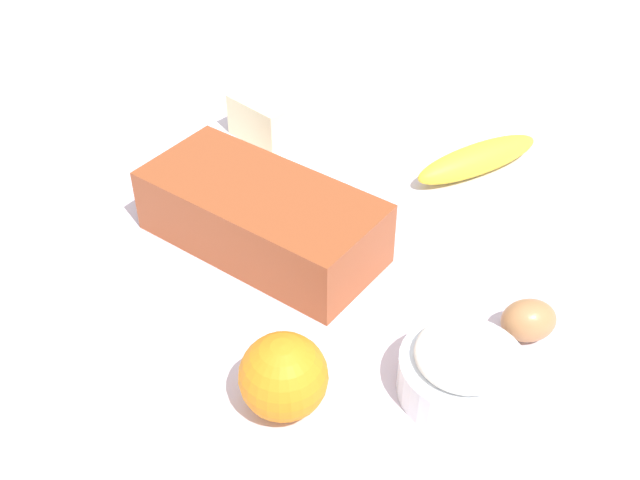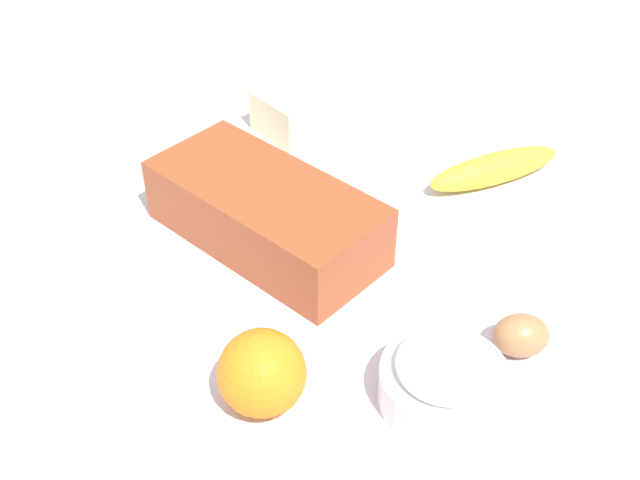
{
  "view_description": "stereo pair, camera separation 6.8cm",
  "coord_description": "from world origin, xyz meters",
  "views": [
    {
      "loc": [
        -0.5,
        0.45,
        0.59
      ],
      "look_at": [
        0.0,
        0.0,
        0.04
      ],
      "focal_mm": 44.18,
      "sensor_mm": 36.0,
      "label": 1
    },
    {
      "loc": [
        -0.54,
        0.39,
        0.59
      ],
      "look_at": [
        0.0,
        0.0,
        0.04
      ],
      "focal_mm": 44.18,
      "sensor_mm": 36.0,
      "label": 2
    }
  ],
  "objects": [
    {
      "name": "ground_plane",
      "position": [
        0.0,
        0.0,
        -0.01
      ],
      "size": [
        2.4,
        2.4,
        0.02
      ],
      "primitive_type": "cube",
      "color": "silver"
    },
    {
      "name": "loaf_pan",
      "position": [
        0.08,
        0.02,
        0.04
      ],
      "size": [
        0.3,
        0.18,
        0.08
      ],
      "rotation": [
        0.0,
        0.0,
        0.21
      ],
      "color": "#9E4723",
      "rests_on": "ground_plane"
    },
    {
      "name": "flour_bowl",
      "position": [
        -0.22,
        0.02,
        0.03
      ],
      "size": [
        0.12,
        0.12,
        0.07
      ],
      "color": "white",
      "rests_on": "ground_plane"
    },
    {
      "name": "banana",
      "position": [
        0.01,
        -0.28,
        0.02
      ],
      "size": [
        0.08,
        0.19,
        0.04
      ],
      "primitive_type": "ellipsoid",
      "rotation": [
        0.0,
        0.0,
        4.51
      ],
      "color": "yellow",
      "rests_on": "ground_plane"
    },
    {
      "name": "orange_fruit",
      "position": [
        -0.13,
        0.16,
        0.04
      ],
      "size": [
        0.08,
        0.08,
        0.08
      ],
      "primitive_type": "sphere",
      "color": "orange",
      "rests_on": "ground_plane"
    },
    {
      "name": "butter_block",
      "position": [
        0.26,
        -0.13,
        0.03
      ],
      "size": [
        0.09,
        0.07,
        0.06
      ],
      "primitive_type": "cube",
      "rotation": [
        0.0,
        0.0,
        0.08
      ],
      "color": "#F4EDB2",
      "rests_on": "ground_plane"
    },
    {
      "name": "egg_near_butter",
      "position": [
        -0.22,
        -0.09,
        0.02
      ],
      "size": [
        0.07,
        0.07,
        0.04
      ],
      "primitive_type": "ellipsoid",
      "rotation": [
        0.0,
        1.57,
        4.16
      ],
      "color": "#B37949",
      "rests_on": "ground_plane"
    }
  ]
}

